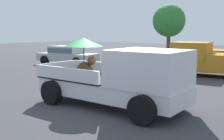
{
  "coord_description": "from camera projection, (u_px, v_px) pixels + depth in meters",
  "views": [
    {
      "loc": [
        5.12,
        -7.36,
        2.47
      ],
      "look_at": [
        -0.35,
        0.56,
        1.1
      ],
      "focal_mm": 45.39,
      "sensor_mm": 36.0,
      "label": 1
    }
  ],
  "objects": [
    {
      "name": "ground_plane",
      "position": [
        111.0,
        106.0,
        9.23
      ],
      "size": [
        80.0,
        80.0,
        0.0
      ],
      "primitive_type": "plane",
      "color": "#38383D"
    },
    {
      "name": "pickup_truck_far",
      "position": [
        210.0,
        60.0,
        15.16
      ],
      "size": [
        4.95,
        2.54,
        1.8
      ],
      "rotation": [
        0.0,
        0.0,
        3.24
      ],
      "color": "black",
      "rests_on": "ground"
    },
    {
      "name": "parked_sedan_near",
      "position": [
        67.0,
        54.0,
        20.18
      ],
      "size": [
        4.5,
        2.42,
        1.33
      ],
      "rotation": [
        0.0,
        0.0,
        0.14
      ],
      "color": "black",
      "rests_on": "ground"
    },
    {
      "name": "tree_by_lot",
      "position": [
        169.0,
        21.0,
        24.12
      ],
      "size": [
        2.78,
        2.78,
        4.63
      ],
      "color": "brown",
      "rests_on": "ground"
    },
    {
      "name": "pickup_truck_main",
      "position": [
        122.0,
        78.0,
        8.83
      ],
      "size": [
        5.12,
        2.4,
        2.2
      ],
      "rotation": [
        0.0,
        0.0,
        -0.04
      ],
      "color": "black",
      "rests_on": "ground"
    }
  ]
}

